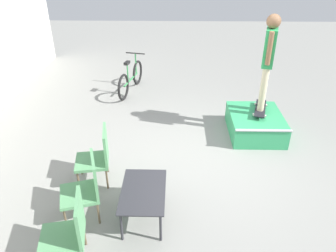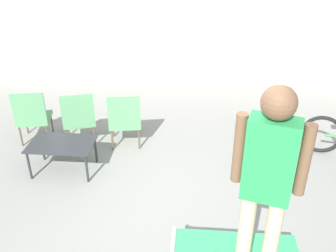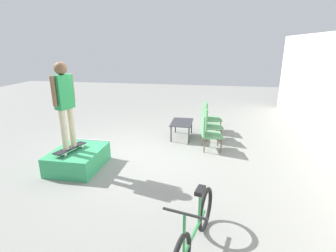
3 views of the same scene
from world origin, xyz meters
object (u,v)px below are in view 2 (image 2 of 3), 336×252
Objects in this scene: patio_chair_center at (79,117)px; patio_chair_right at (125,119)px; patio_chair_left at (32,115)px; coffee_table at (62,146)px; person_skater at (268,175)px.

patio_chair_right is at bearing 162.59° from patio_chair_center.
patio_chair_left is 1.00× the size of patio_chair_center.
patio_chair_right is at bearing 44.76° from coffee_table.
patio_chair_left is at bearing -9.99° from patio_chair_right.
patio_chair_center is at bearing -10.19° from patio_chair_right.
patio_chair_right is at bearing 136.20° from person_skater.
patio_chair_left is 0.79m from patio_chair_center.
coffee_table is 1.00× the size of patio_chair_center.
patio_chair_center is 0.77m from patio_chair_right.
coffee_table is at bearing 70.64° from patio_chair_center.
coffee_table is 1.10m from patio_chair_left.
patio_chair_left reaches higher than coffee_table.
patio_chair_left is at bearing -17.01° from patio_chair_center.
patio_chair_right is (1.56, -0.00, 0.00)m from patio_chair_left.
patio_chair_left is at bearing 153.93° from person_skater.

